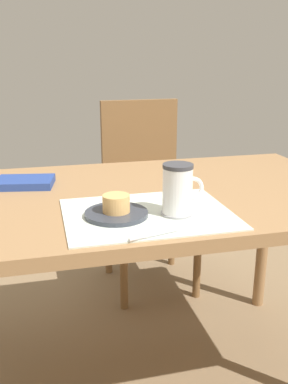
% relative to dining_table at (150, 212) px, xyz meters
% --- Properties ---
extents(ground_plane, '(4.40, 4.40, 0.02)m').
position_rel_dining_table_xyz_m(ground_plane, '(0.00, 0.00, -0.64)').
color(ground_plane, '#846B4C').
extents(dining_table, '(1.33, 0.79, 0.70)m').
position_rel_dining_table_xyz_m(dining_table, '(0.00, 0.00, 0.00)').
color(dining_table, '#997047').
rests_on(dining_table, ground_plane).
extents(wooden_chair, '(0.44, 0.44, 0.90)m').
position_rel_dining_table_xyz_m(wooden_chair, '(0.17, 0.72, -0.14)').
color(wooden_chair, brown).
rests_on(wooden_chair, ground_plane).
extents(placemat, '(0.44, 0.34, 0.00)m').
position_rel_dining_table_xyz_m(placemat, '(-0.06, -0.20, 0.07)').
color(placemat, silver).
rests_on(placemat, dining_table).
extents(pastry_plate, '(0.17, 0.17, 0.01)m').
position_rel_dining_table_xyz_m(pastry_plate, '(-0.14, -0.20, 0.08)').
color(pastry_plate, '#333842').
rests_on(pastry_plate, placemat).
extents(pastry, '(0.07, 0.07, 0.05)m').
position_rel_dining_table_xyz_m(pastry, '(-0.14, -0.20, 0.11)').
color(pastry, '#E0A860').
rests_on(pastry, pastry_plate).
extents(coffee_coaster, '(0.08, 0.08, 0.00)m').
position_rel_dining_table_xyz_m(coffee_coaster, '(0.01, -0.23, 0.08)').
color(coffee_coaster, '#99999E').
rests_on(coffee_coaster, placemat).
extents(coffee_mug, '(0.11, 0.08, 0.13)m').
position_rel_dining_table_xyz_m(coffee_mug, '(0.01, -0.23, 0.14)').
color(coffee_mug, white).
rests_on(coffee_mug, coffee_coaster).
extents(teaspoon, '(0.13, 0.04, 0.01)m').
position_rel_dining_table_xyz_m(teaspoon, '(-0.08, -0.35, 0.08)').
color(teaspoon, silver).
rests_on(teaspoon, placemat).
extents(small_book, '(0.20, 0.15, 0.02)m').
position_rel_dining_table_xyz_m(small_book, '(-0.38, 0.15, 0.08)').
color(small_book, navy).
rests_on(small_book, dining_table).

